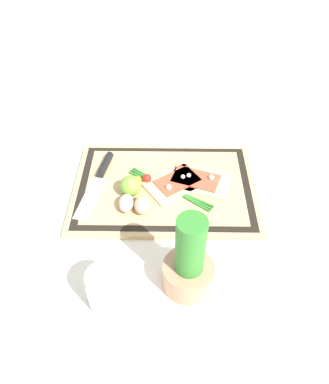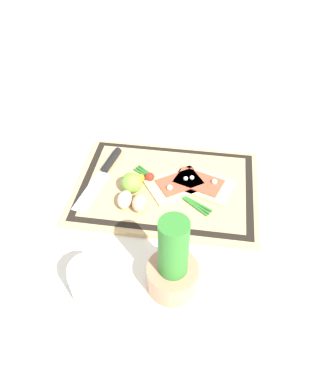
{
  "view_description": "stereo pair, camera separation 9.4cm",
  "coord_description": "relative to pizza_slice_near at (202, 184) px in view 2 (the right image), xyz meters",
  "views": [
    {
      "loc": [
        -0.01,
        0.77,
        0.76
      ],
      "look_at": [
        0.0,
        0.05,
        0.03
      ],
      "focal_mm": 35.0,
      "sensor_mm": 36.0,
      "label": 1
    },
    {
      "loc": [
        -0.1,
        0.76,
        0.76
      ],
      "look_at": [
        0.0,
        0.05,
        0.03
      ],
      "focal_mm": 35.0,
      "sensor_mm": 36.0,
      "label": 2
    }
  ],
  "objects": [
    {
      "name": "ground_plane",
      "position": [
        0.1,
        0.01,
        -0.02
      ],
      "size": [
        6.0,
        6.0,
        0.0
      ],
      "primitive_type": "plane",
      "color": "silver"
    },
    {
      "name": "cutting_board",
      "position": [
        0.1,
        0.01,
        -0.01
      ],
      "size": [
        0.52,
        0.37,
        0.02
      ],
      "color": "tan",
      "rests_on": "ground_plane"
    },
    {
      "name": "pizza_slice_near",
      "position": [
        0.0,
        0.0,
        0.0
      ],
      "size": [
        0.2,
        0.16,
        0.02
      ],
      "color": "#DBBC7F",
      "rests_on": "cutting_board"
    },
    {
      "name": "pizza_slice_far",
      "position": [
        0.07,
        0.01,
        0.0
      ],
      "size": [
        0.19,
        0.18,
        0.02
      ],
      "color": "#DBBC7F",
      "rests_on": "cutting_board"
    },
    {
      "name": "knife",
      "position": [
        0.28,
        -0.02,
        0.0
      ],
      "size": [
        0.08,
        0.26,
        0.02
      ],
      "color": "silver",
      "rests_on": "cutting_board"
    },
    {
      "name": "egg_brown",
      "position": [
        0.16,
        0.11,
        0.01
      ],
      "size": [
        0.04,
        0.06,
        0.04
      ],
      "primitive_type": "ellipsoid",
      "color": "tan",
      "rests_on": "cutting_board"
    },
    {
      "name": "egg_pink",
      "position": [
        0.2,
        0.11,
        0.01
      ],
      "size": [
        0.04,
        0.06,
        0.04
      ],
      "primitive_type": "ellipsoid",
      "color": "beige",
      "rests_on": "cutting_board"
    },
    {
      "name": "lime",
      "position": [
        0.19,
        0.05,
        0.02
      ],
      "size": [
        0.06,
        0.06,
        0.06
      ],
      "primitive_type": "sphere",
      "color": "#70A838",
      "rests_on": "cutting_board"
    },
    {
      "name": "cherry_tomato_red",
      "position": [
        0.15,
        0.0,
        0.01
      ],
      "size": [
        0.03,
        0.03,
        0.03
      ],
      "primitive_type": "sphere",
      "color": "red",
      "rests_on": "cutting_board"
    },
    {
      "name": "cherry_tomato_yellow",
      "position": [
        0.18,
        0.01,
        0.01
      ],
      "size": [
        0.02,
        0.02,
        0.02
      ],
      "primitive_type": "sphere",
      "color": "orange",
      "rests_on": "cutting_board"
    },
    {
      "name": "scallion_bunch",
      "position": [
        0.08,
        0.03,
        -0.0
      ],
      "size": [
        0.24,
        0.17,
        0.01
      ],
      "color": "#2D7528",
      "rests_on": "cutting_board"
    },
    {
      "name": "herb_pot",
      "position": [
        0.04,
        0.32,
        0.05
      ],
      "size": [
        0.12,
        0.12,
        0.22
      ],
      "color": "#AD7A5B",
      "rests_on": "ground_plane"
    },
    {
      "name": "sauce_jar",
      "position": [
        0.22,
        0.37,
        0.02
      ],
      "size": [
        0.09,
        0.09,
        0.1
      ],
      "color": "silver",
      "rests_on": "ground_plane"
    }
  ]
}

